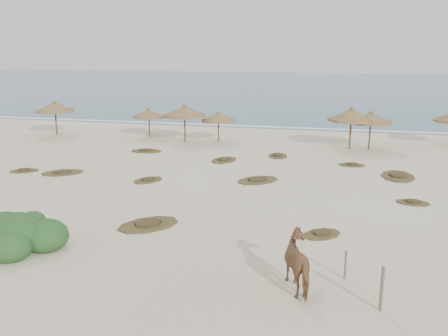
{
  "coord_description": "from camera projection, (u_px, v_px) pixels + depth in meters",
  "views": [
    {
      "loc": [
        6.18,
        -19.89,
        7.38
      ],
      "look_at": [
        0.24,
        5.0,
        1.1
      ],
      "focal_mm": 40.0,
      "sensor_mm": 36.0,
      "label": 1
    }
  ],
  "objects": [
    {
      "name": "scrub_13",
      "position": [
        224.0,
        160.0,
        32.95
      ],
      "size": [
        2.01,
        2.57,
        0.16
      ],
      "rotation": [
        0.0,
        0.0,
        1.31
      ],
      "color": "brown",
      "rests_on": "ground"
    },
    {
      "name": "ocean",
      "position": [
        310.0,
        87.0,
        92.79
      ],
      "size": [
        200.0,
        100.0,
        0.01
      ],
      "primitive_type": "cube",
      "color": "#285B78",
      "rests_on": "ground"
    },
    {
      "name": "scrub_7",
      "position": [
        278.0,
        156.0,
        34.23
      ],
      "size": [
        1.51,
        2.12,
        0.16
      ],
      "rotation": [
        0.0,
        0.0,
        1.68
      ],
      "color": "brown",
      "rests_on": "ground"
    },
    {
      "name": "scrub_3",
      "position": [
        258.0,
        180.0,
        28.01
      ],
      "size": [
        2.97,
        2.99,
        0.16
      ],
      "rotation": [
        0.0,
        0.0,
        0.8
      ],
      "color": "brown",
      "rests_on": "ground"
    },
    {
      "name": "palapa_1",
      "position": [
        149.0,
        114.0,
        41.14
      ],
      "size": [
        3.31,
        3.31,
        2.5
      ],
      "rotation": [
        0.0,
        0.0,
        -0.29
      ],
      "color": "brown",
      "rests_on": "ground"
    },
    {
      "name": "scrub_6",
      "position": [
        146.0,
        151.0,
        35.81
      ],
      "size": [
        2.29,
        1.51,
        0.16
      ],
      "rotation": [
        0.0,
        0.0,
        0.01
      ],
      "color": "brown",
      "rests_on": "ground"
    },
    {
      "name": "scrub_4",
      "position": [
        413.0,
        202.0,
        24.02
      ],
      "size": [
        1.68,
        1.18,
        0.16
      ],
      "rotation": [
        0.0,
        0.0,
        3.05
      ],
      "color": "brown",
      "rests_on": "ground"
    },
    {
      "name": "scrub_2",
      "position": [
        148.0,
        180.0,
        28.03
      ],
      "size": [
        1.94,
        2.23,
        0.16
      ],
      "rotation": [
        0.0,
        0.0,
        1.1
      ],
      "color": "brown",
      "rests_on": "ground"
    },
    {
      "name": "palapa_0",
      "position": [
        55.0,
        107.0,
        41.85
      ],
      "size": [
        3.5,
        3.5,
        3.03
      ],
      "rotation": [
        0.0,
        0.0,
        0.09
      ],
      "color": "brown",
      "rests_on": "ground"
    },
    {
      "name": "palapa_4",
      "position": [
        371.0,
        119.0,
        36.02
      ],
      "size": [
        4.02,
        4.02,
        2.93
      ],
      "rotation": [
        0.0,
        0.0,
        -0.36
      ],
      "color": "brown",
      "rests_on": "ground"
    },
    {
      "name": "palapa_5",
      "position": [
        351.0,
        116.0,
        36.11
      ],
      "size": [
        4.29,
        4.29,
        3.18
      ],
      "rotation": [
        0.0,
        0.0,
        0.32
      ],
      "color": "brown",
      "rests_on": "ground"
    },
    {
      "name": "palapa_3",
      "position": [
        218.0,
        118.0,
        38.9
      ],
      "size": [
        3.27,
        3.27,
        2.5
      ],
      "rotation": [
        0.0,
        0.0,
        0.26
      ],
      "color": "brown",
      "rests_on": "ground"
    },
    {
      "name": "horse",
      "position": [
        302.0,
        263.0,
        15.36
      ],
      "size": [
        1.74,
        2.27,
        1.74
      ],
      "primitive_type": "imported",
      "rotation": [
        0.0,
        0.0,
        3.59
      ],
      "color": "brown",
      "rests_on": "ground"
    },
    {
      "name": "scrub_11",
      "position": [
        48.0,
        238.0,
        19.51
      ],
      "size": [
        1.47,
        2.11,
        0.16
      ],
      "rotation": [
        0.0,
        0.0,
        1.66
      ],
      "color": "brown",
      "rests_on": "ground"
    },
    {
      "name": "scrub_5",
      "position": [
        398.0,
        176.0,
        28.88
      ],
      "size": [
        1.92,
        2.93,
        0.16
      ],
      "rotation": [
        0.0,
        0.0,
        1.56
      ],
      "color": "brown",
      "rests_on": "ground"
    },
    {
      "name": "bush",
      "position": [
        19.0,
        235.0,
        18.55
      ],
      "size": [
        3.56,
        3.13,
        1.59
      ],
      "rotation": [
        0.0,
        0.0,
        -0.09
      ],
      "color": "#2A5223",
      "rests_on": "ground"
    },
    {
      "name": "scrub_10",
      "position": [
        352.0,
        165.0,
        31.58
      ],
      "size": [
        1.68,
        1.1,
        0.16
      ],
      "rotation": [
        0.0,
        0.0,
        3.13
      ],
      "color": "brown",
      "rests_on": "ground"
    },
    {
      "name": "scrub_8",
      "position": [
        24.0,
        171.0,
        30.13
      ],
      "size": [
        2.03,
        1.78,
        0.16
      ],
      "rotation": [
        0.0,
        0.0,
        0.49
      ],
      "color": "brown",
      "rests_on": "ground"
    },
    {
      "name": "fence_post_near",
      "position": [
        382.0,
        289.0,
        14.14
      ],
      "size": [
        0.12,
        0.12,
        1.37
      ],
      "primitive_type": "cylinder",
      "rotation": [
        0.0,
        0.0,
        -0.2
      ],
      "color": "#675D4D",
      "rests_on": "ground"
    },
    {
      "name": "scrub_9",
      "position": [
        148.0,
        224.0,
        21.06
      ],
      "size": [
        3.13,
        3.24,
        0.16
      ],
      "rotation": [
        0.0,
        0.0,
        0.86
      ],
      "color": "brown",
      "rests_on": "ground"
    },
    {
      "name": "ground",
      "position": [
        192.0,
        218.0,
        21.94
      ],
      "size": [
        160.0,
        160.0,
        0.0
      ],
      "primitive_type": "plane",
      "color": "beige",
      "rests_on": "ground"
    },
    {
      "name": "scrub_12",
      "position": [
        322.0,
        234.0,
        19.99
      ],
      "size": [
        2.0,
        2.02,
        0.16
      ],
      "rotation": [
        0.0,
        0.0,
        0.81
      ],
      "color": "brown",
      "rests_on": "ground"
    },
    {
      "name": "palapa_2",
      "position": [
        185.0,
        112.0,
        38.76
      ],
      "size": [
        4.17,
        4.17,
        3.1
      ],
      "rotation": [
        0.0,
        0.0,
        0.31
      ],
      "color": "brown",
      "rests_on": "ground"
    },
    {
      "name": "scrub_1",
      "position": [
        62.0,
        172.0,
        29.68
      ],
      "size": [
        2.91,
        2.61,
        0.16
      ],
      "rotation": [
        0.0,
        0.0,
        0.53
      ],
      "color": "brown",
      "rests_on": "ground"
    },
    {
      "name": "fence_post_far",
      "position": [
        345.0,
        265.0,
        16.13
      ],
      "size": [
        0.09,
        0.09,
        0.98
      ],
      "primitive_type": "cylinder",
      "rotation": [
        0.0,
        0.0,
        -0.25
      ],
      "color": "#675D4D",
      "rests_on": "ground"
    },
    {
      "name": "foam_line",
      "position": [
        274.0,
        127.0,
        46.5
      ],
      "size": [
        70.0,
        0.6,
        0.01
      ],
      "primitive_type": "cube",
      "color": "white",
      "rests_on": "ground"
    }
  ]
}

